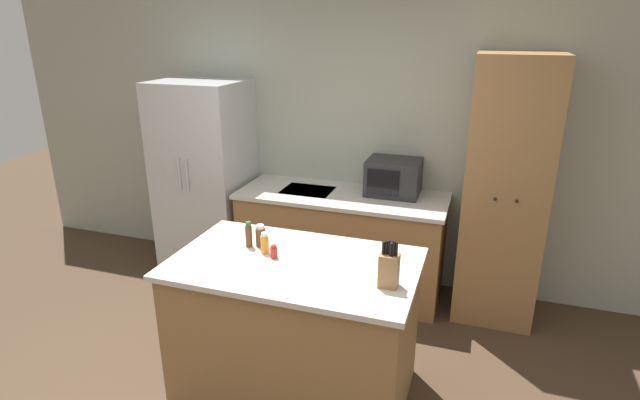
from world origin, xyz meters
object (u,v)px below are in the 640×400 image
object	(u,v)px
pantry_cabinet	(505,193)
microwave	(393,177)
spice_bottle_amber_oil	(249,235)
refrigerator	(206,179)
spice_bottle_green_herb	(261,236)
spice_bottle_short_red	(265,244)
knife_block	(389,269)
fire_extinguisher	(163,237)
spice_bottle_tall_dark	(274,252)

from	to	relation	value
pantry_cabinet	microwave	bearing A→B (deg)	173.72
microwave	spice_bottle_amber_oil	world-z (taller)	microwave
refrigerator	spice_bottle_green_herb	xyz separation A→B (m)	(1.17, -1.26, 0.10)
refrigerator	spice_bottle_short_red	size ratio (longest dim) A/B	13.32
microwave	knife_block	distance (m)	1.69
knife_block	pantry_cabinet	bearing A→B (deg)	68.62
knife_block	spice_bottle_short_red	world-z (taller)	knife_block
pantry_cabinet	spice_bottle_amber_oil	xyz separation A→B (m)	(-1.58, -1.34, -0.03)
spice_bottle_short_red	spice_bottle_green_herb	xyz separation A→B (m)	(-0.07, 0.09, 0.00)
knife_block	spice_bottle_short_red	distance (m)	0.84
pantry_cabinet	fire_extinguisher	size ratio (longest dim) A/B	4.45
spice_bottle_green_herb	pantry_cabinet	bearing A→B (deg)	40.92
pantry_cabinet	spice_bottle_tall_dark	bearing A→B (deg)	-133.25
knife_block	spice_bottle_tall_dark	bearing A→B (deg)	170.44
spice_bottle_amber_oil	spice_bottle_tall_dark	bearing A→B (deg)	-24.81
fire_extinguisher	knife_block	bearing A→B (deg)	-30.63
spice_bottle_tall_dark	fire_extinguisher	world-z (taller)	spice_bottle_tall_dark
microwave	spice_bottle_short_red	world-z (taller)	microwave
microwave	spice_bottle_short_red	size ratio (longest dim) A/B	3.26
microwave	spice_bottle_green_herb	xyz separation A→B (m)	(-0.60, -1.41, -0.06)
pantry_cabinet	knife_block	distance (m)	1.68
spice_bottle_amber_oil	microwave	bearing A→B (deg)	65.05
knife_block	fire_extinguisher	bearing A→B (deg)	149.37
refrigerator	spice_bottle_green_herb	distance (m)	1.72
microwave	fire_extinguisher	xyz separation A→B (m)	(-2.39, -0.08, -0.86)
spice_bottle_tall_dark	spice_bottle_amber_oil	xyz separation A→B (m)	(-0.22, 0.10, 0.04)
refrigerator	microwave	bearing A→B (deg)	4.59
spice_bottle_short_red	fire_extinguisher	world-z (taller)	spice_bottle_short_red
knife_block	refrigerator	bearing A→B (deg)	143.58
microwave	spice_bottle_short_red	xyz separation A→B (m)	(-0.53, -1.49, -0.06)
spice_bottle_tall_dark	fire_extinguisher	distance (m)	2.55
fire_extinguisher	refrigerator	bearing A→B (deg)	-6.04
knife_block	spice_bottle_amber_oil	xyz separation A→B (m)	(-0.96, 0.23, -0.02)
microwave	spice_bottle_amber_oil	xyz separation A→B (m)	(-0.67, -1.44, -0.04)
knife_block	spice_bottle_tall_dark	world-z (taller)	knife_block
spice_bottle_amber_oil	fire_extinguisher	size ratio (longest dim) A/B	0.36
knife_block	spice_bottle_short_red	xyz separation A→B (m)	(-0.82, 0.17, -0.04)
microwave	knife_block	bearing A→B (deg)	-80.02
spice_bottle_amber_oil	refrigerator	bearing A→B (deg)	130.36
pantry_cabinet	knife_block	xyz separation A→B (m)	(-0.61, -1.57, -0.01)
spice_bottle_tall_dark	spice_bottle_green_herb	xyz separation A→B (m)	(-0.15, 0.13, 0.03)
refrigerator	spice_bottle_tall_dark	world-z (taller)	refrigerator
knife_block	spice_bottle_short_red	size ratio (longest dim) A/B	2.04
refrigerator	pantry_cabinet	world-z (taller)	pantry_cabinet
refrigerator	spice_bottle_tall_dark	xyz separation A→B (m)	(1.32, -1.40, 0.07)
spice_bottle_tall_dark	spice_bottle_green_herb	distance (m)	0.21
refrigerator	spice_bottle_green_herb	size ratio (longest dim) A/B	12.39
fire_extinguisher	spice_bottle_tall_dark	bearing A→B (deg)	-37.03
refrigerator	spice_bottle_tall_dark	distance (m)	1.93
microwave	knife_block	xyz separation A→B (m)	(0.29, -1.67, -0.02)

